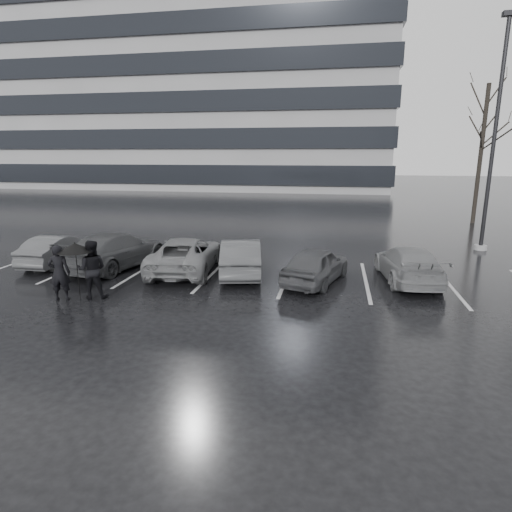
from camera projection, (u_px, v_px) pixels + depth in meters
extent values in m
plane|color=black|center=(259.00, 298.00, 13.34)|extent=(160.00, 160.00, 0.00)
cube|color=gray|center=(165.00, 83.00, 59.84)|extent=(60.00, 25.00, 28.00)
cube|color=black|center=(169.00, 170.00, 62.65)|extent=(60.60, 25.60, 2.20)
cube|color=black|center=(168.00, 142.00, 61.72)|extent=(60.60, 25.60, 2.20)
cube|color=black|center=(166.00, 113.00, 60.78)|extent=(60.60, 25.60, 2.20)
cube|color=black|center=(165.00, 83.00, 59.84)|extent=(60.60, 25.60, 2.20)
cube|color=black|center=(164.00, 52.00, 58.90)|extent=(60.60, 25.60, 2.20)
cube|color=black|center=(162.00, 20.00, 57.97)|extent=(60.60, 25.60, 2.20)
imported|color=black|center=(316.00, 265.00, 14.81)|extent=(2.50, 3.94, 1.25)
imported|color=#2A2A2D|center=(241.00, 257.00, 15.84)|extent=(2.20, 4.23, 1.33)
imported|color=#535356|center=(186.00, 254.00, 16.24)|extent=(2.68, 4.91, 1.30)
imported|color=black|center=(116.00, 250.00, 16.73)|extent=(2.84, 5.11, 1.40)
imported|color=#2A2A2D|center=(57.00, 250.00, 17.26)|extent=(1.34, 3.68, 1.20)
imported|color=#535356|center=(408.00, 264.00, 14.99)|extent=(2.15, 4.40, 1.23)
imported|color=black|center=(59.00, 273.00, 12.98)|extent=(0.73, 0.59, 1.73)
imported|color=black|center=(92.00, 269.00, 13.16)|extent=(1.03, 0.89, 1.83)
cylinder|color=black|center=(78.00, 275.00, 13.07)|extent=(0.02, 0.02, 1.54)
cone|color=black|center=(75.00, 247.00, 12.87)|extent=(1.06, 1.06, 0.27)
sphere|color=black|center=(75.00, 243.00, 12.84)|extent=(0.05, 0.05, 0.05)
cylinder|color=gray|center=(480.00, 247.00, 19.96)|extent=(0.55, 0.55, 0.22)
cylinder|color=black|center=(494.00, 140.00, 18.82)|extent=(0.18, 0.18, 9.96)
cube|color=black|center=(510.00, 14.00, 17.64)|extent=(0.55, 0.33, 0.20)
cube|color=#B7B7BA|center=(17.00, 263.00, 17.61)|extent=(0.12, 5.00, 0.00)
cube|color=#B7B7BA|center=(78.00, 266.00, 17.11)|extent=(0.12, 5.00, 0.00)
cube|color=#B7B7BA|center=(144.00, 269.00, 16.61)|extent=(0.12, 5.00, 0.00)
cube|color=#B7B7BA|center=(213.00, 273.00, 16.12)|extent=(0.12, 5.00, 0.00)
cube|color=#B7B7BA|center=(287.00, 277.00, 15.62)|extent=(0.12, 5.00, 0.00)
cube|color=#B7B7BA|center=(366.00, 281.00, 15.12)|extent=(0.12, 5.00, 0.00)
cube|color=#B7B7BA|center=(450.00, 285.00, 14.62)|extent=(0.12, 5.00, 0.00)
cylinder|color=black|center=(481.00, 156.00, 26.63)|extent=(0.26, 0.26, 8.50)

